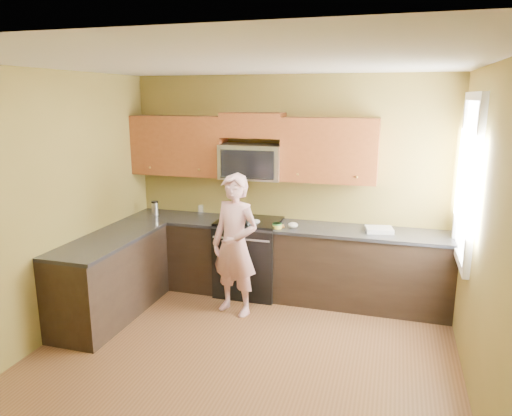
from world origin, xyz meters
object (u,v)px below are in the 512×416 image
at_px(butter_tub, 277,228).
at_px(travel_mug, 155,215).
at_px(microwave, 252,178).
at_px(woman, 235,245).
at_px(frying_pan, 243,221).
at_px(stove, 249,256).

height_order(butter_tub, travel_mug, travel_mug).
bearing_deg(microwave, travel_mug, -174.36).
xyz_separation_m(woman, frying_pan, (-0.07, 0.51, 0.14)).
height_order(stove, microwave, microwave).
bearing_deg(stove, woman, -88.27).
xyz_separation_m(stove, travel_mug, (-1.29, -0.00, 0.45)).
height_order(microwave, travel_mug, microwave).
bearing_deg(woman, butter_tub, 64.81).
distance_m(butter_tub, travel_mug, 1.70).
relative_size(stove, travel_mug, 5.08).
xyz_separation_m(frying_pan, travel_mug, (-1.24, 0.08, -0.03)).
relative_size(frying_pan, butter_tub, 4.26).
relative_size(frying_pan, travel_mug, 2.53).
distance_m(woman, travel_mug, 1.44).
height_order(stove, butter_tub, butter_tub).
distance_m(microwave, travel_mug, 1.40).
bearing_deg(frying_pan, butter_tub, 5.07).
height_order(stove, woman, woman).
relative_size(microwave, butter_tub, 6.84).
xyz_separation_m(woman, butter_tub, (0.38, 0.42, 0.11)).
bearing_deg(frying_pan, stove, 74.00).
bearing_deg(microwave, woman, -88.57).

